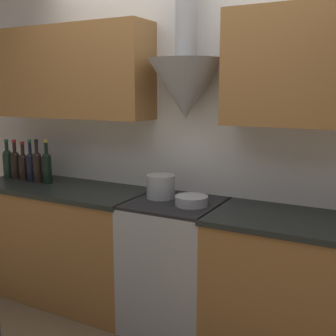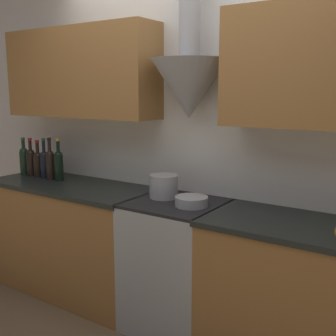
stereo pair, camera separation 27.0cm
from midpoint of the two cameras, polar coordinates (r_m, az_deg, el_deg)
wall_back at (r=3.05m, az=-0.60°, el=6.69°), size 8.40×0.52×2.60m
counter_left at (r=3.60m, az=-16.12°, el=-9.49°), size 1.45×0.62×0.92m
counter_right at (r=2.75m, az=13.14°, el=-15.77°), size 0.98×0.62×0.92m
stove_range at (r=3.02m, az=-1.69°, el=-12.97°), size 0.61×0.60×0.92m
wine_bottle_0 at (r=3.94m, az=-22.77°, el=0.76°), size 0.08×0.08×0.33m
wine_bottle_1 at (r=3.87m, az=-21.88°, el=0.60°), size 0.08×0.08×0.33m
wine_bottle_2 at (r=3.80m, az=-20.94°, el=0.39°), size 0.08×0.08×0.32m
wine_bottle_3 at (r=3.72m, az=-20.09°, el=0.37°), size 0.07×0.07×0.35m
wine_bottle_4 at (r=3.65m, az=-19.32°, el=0.34°), size 0.07×0.07×0.36m
wine_bottle_5 at (r=3.58m, az=-18.18°, el=0.24°), size 0.07×0.07×0.36m
stock_pot at (r=2.96m, az=-3.58°, el=-2.52°), size 0.20×0.20×0.16m
mixing_bowl at (r=2.77m, az=0.42°, el=-4.48°), size 0.22×0.22×0.06m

